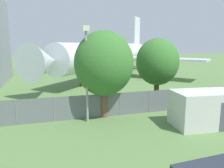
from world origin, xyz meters
The scene contains 6 objects.
perimeter_fence centered at (0.00, 11.24, 0.91)m, with size 56.07×0.07×1.83m.
airplane centered at (8.20, 32.10, 3.82)m, with size 28.29×31.91×11.65m.
portable_cabin centered at (7.43, 7.40, 1.22)m, with size 4.65×2.96×2.44m.
tree_near_hangar centered at (7.16, 13.94, 3.94)m, with size 4.03×4.03×6.17m.
tree_behind_benches centered at (1.24, 11.23, 4.15)m, with size 4.45×4.45×6.61m.
light_mast centered at (-0.21, 10.52, 4.25)m, with size 0.44×0.44×6.83m.
Camera 1 is at (-2.88, -4.60, 5.54)m, focal length 35.00 mm.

